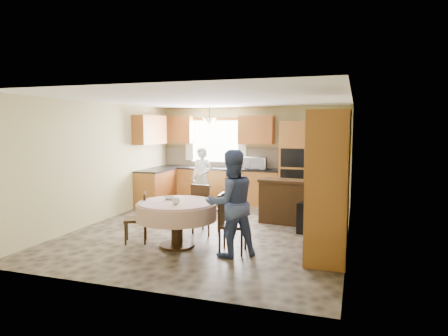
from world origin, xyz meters
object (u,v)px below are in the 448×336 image
chair_right (228,220)px  person_sink (202,178)px  chair_left (140,215)px  sideboard (288,203)px  person_dining (231,203)px  oven_tower (294,165)px  dining_table (177,212)px  chair_back (203,206)px  cupboard (329,185)px

chair_right → person_sink: size_ratio=0.63×
chair_left → chair_right: (1.61, -0.03, 0.04)m
sideboard → person_dining: size_ratio=0.73×
oven_tower → chair_left: oven_tower is taller
oven_tower → dining_table: bearing=-109.0°
chair_back → person_dining: 1.38m
chair_left → sideboard: bearing=107.2°
oven_tower → dining_table: oven_tower is taller
cupboard → chair_right: bearing=-172.3°
sideboard → person_sink: size_ratio=0.80×
chair_left → chair_back: bearing=107.8°
chair_left → chair_right: size_ratio=0.92×
person_sink → chair_back: bearing=-59.6°
oven_tower → chair_back: bearing=-111.7°
sideboard → chair_right: (-0.61, -2.16, 0.09)m
oven_tower → chair_left: (-2.06, -3.88, -0.58)m
cupboard → oven_tower: bearing=106.1°
dining_table → chair_back: bearing=81.1°
sideboard → dining_table: sideboard is taller
cupboard → person_dining: cupboard is taller
dining_table → chair_back: size_ratio=1.41×
cupboard → sideboard: bearing=115.0°
chair_back → person_sink: 2.37m
sideboard → chair_left: (-2.22, -2.13, 0.05)m
chair_back → dining_table: bearing=92.7°
person_sink → chair_right: bearing=-53.3°
chair_back → person_sink: (-0.89, 2.19, 0.23)m
chair_right → chair_left: bearing=83.1°
dining_table → chair_left: chair_left is taller
oven_tower → cupboard: (1.07, -3.71, 0.06)m
dining_table → chair_right: chair_right is taller
cupboard → chair_back: cupboard is taller
chair_right → person_sink: person_sink is taller
person_sink → person_dining: (1.75, -3.22, 0.08)m
dining_table → chair_back: 0.88m
sideboard → chair_left: 3.08m
cupboard → chair_back: 2.45m
chair_back → chair_right: size_ratio=1.00×
chair_left → chair_back: chair_back is taller
chair_left → person_sink: 3.04m
sideboard → cupboard: cupboard is taller
person_sink → oven_tower: bearing=30.6°
sideboard → chair_back: bearing=-129.8°
chair_right → person_dining: bearing=-154.0°
chair_right → person_sink: bearing=22.5°
chair_left → person_dining: person_dining is taller
cupboard → chair_back: size_ratio=2.36×
chair_back → person_sink: bearing=-56.3°
cupboard → person_sink: bearing=138.1°
chair_right → dining_table: bearing=84.0°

